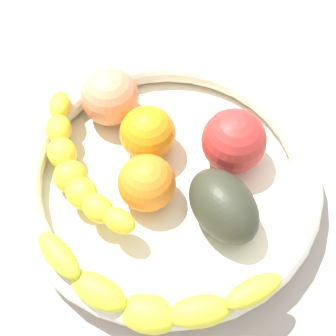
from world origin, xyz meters
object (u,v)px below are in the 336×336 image
banana_draped_right (150,298)px  avocado_dark (224,206)px  fruit_bowl (168,179)px  orange_mid_left (148,134)px  tomato_red (234,141)px  banana_draped_left (76,169)px  orange_front (147,183)px  peach_blush (110,97)px

banana_draped_right → avocado_dark: bearing=-138.2°
fruit_bowl → orange_mid_left: (1.45, -4.81, 2.60)cm
orange_mid_left → tomato_red: tomato_red is taller
banana_draped_right → orange_mid_left: bearing=-98.7°
banana_draped_left → orange_front: 8.14cm
peach_blush → banana_draped_right: bearing=91.6°
fruit_bowl → tomato_red: 8.59cm
peach_blush → orange_mid_left: bearing=120.9°
peach_blush → tomato_red: size_ratio=0.95×
banana_draped_left → tomato_red: size_ratio=2.76×
peach_blush → tomato_red: tomato_red is taller
tomato_red → fruit_bowl: bearing=12.5°
avocado_dark → banana_draped_left: bearing=-27.0°
peach_blush → fruit_bowl: bearing=115.0°
orange_front → fruit_bowl: bearing=-149.4°
banana_draped_left → banana_draped_right: (-5.70, 15.76, 0.33)cm
banana_draped_left → avocado_dark: bearing=153.0°
banana_draped_left → orange_mid_left: bearing=-160.7°
peach_blush → tomato_red: bearing=144.9°
orange_mid_left → tomato_red: size_ratio=0.88×
orange_mid_left → banana_draped_right: bearing=81.3°
peach_blush → avocado_dark: bearing=120.8°
banana_draped_left → orange_mid_left: 9.10cm
orange_mid_left → avocado_dark: orange_mid_left is taller
banana_draped_right → banana_draped_left: bearing=-70.1°
banana_draped_right → tomato_red: 19.86cm
banana_draped_left → orange_mid_left: orange_mid_left is taller
orange_front → avocado_dark: bearing=150.5°
fruit_bowl → banana_draped_right: (4.32, 13.96, 2.51)cm
peach_blush → banana_draped_left: bearing=60.9°
fruit_bowl → peach_blush: peach_blush is taller
tomato_red → peach_blush: bearing=-35.1°
orange_front → tomato_red: bearing=-162.6°
orange_mid_left → tomato_red: (-9.29, 3.07, 0.43)cm
fruit_bowl → peach_blush: (5.02, -10.79, 2.84)cm
banana_draped_right → orange_front: orange_front is taller
tomato_red → avocado_dark: bearing=68.2°
fruit_bowl → orange_mid_left: 5.66cm
banana_draped_left → banana_draped_right: 16.76cm
orange_front → tomato_red: size_ratio=0.86×
tomato_red → avocado_dark: 8.09cm
orange_mid_left → avocado_dark: bearing=120.7°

